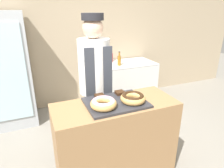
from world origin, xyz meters
name	(u,v)px	position (x,y,z in m)	size (l,w,h in m)	color
wall_back	(70,36)	(0.00, 2.13, 1.35)	(8.00, 0.06, 2.70)	tan
display_counter	(115,142)	(0.00, 0.00, 0.47)	(1.29, 0.53, 0.93)	#997047
serving_tray	(116,103)	(0.00, 0.00, 0.95)	(0.61, 0.46, 0.02)	#2D2D33
donut_light_glaze	(103,103)	(-0.16, -0.07, 1.00)	(0.25, 0.25, 0.08)	tan
donut_chocolate_glaze	(133,98)	(0.16, -0.07, 1.00)	(0.25, 0.25, 0.08)	tan
brownie_back_left	(100,96)	(-0.12, 0.16, 0.97)	(0.09, 0.09, 0.03)	#382111
brownie_back_right	(120,93)	(0.12, 0.16, 0.97)	(0.09, 0.09, 0.03)	#382111
baker_person	(95,85)	(-0.05, 0.52, 0.96)	(0.38, 0.38, 1.80)	#4C4C51
beverage_fridge	(8,71)	(-1.10, 1.74, 0.91)	(0.68, 0.63, 1.82)	#ADB2B7
chest_freezer	(128,82)	(1.05, 1.74, 0.42)	(1.01, 0.66, 0.84)	silver
bottle_red	(111,57)	(0.74, 1.93, 0.93)	(0.07, 0.07, 0.24)	red
bottle_amber	(119,60)	(0.78, 1.63, 0.94)	(0.06, 0.06, 0.26)	#99661E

